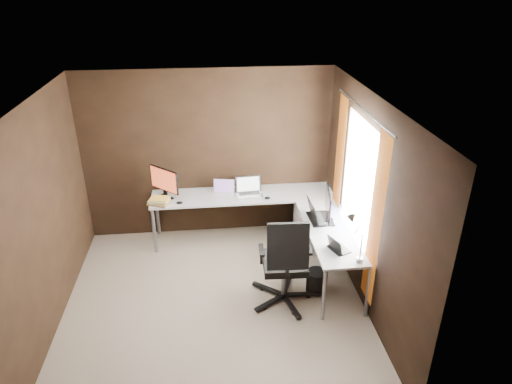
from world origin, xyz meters
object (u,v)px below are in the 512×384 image
(laptop_black_big, at_px, (317,216))
(wastebasket, at_px, (316,281))
(book_stack, at_px, (159,201))
(drawer_pedestal, at_px, (311,228))
(laptop_silver, at_px, (249,191))
(monitor_left, at_px, (164,182))
(desk_lamp, at_px, (355,232))
(monitor_right, at_px, (328,205))
(laptop_black_small, at_px, (337,247))
(office_chair, at_px, (285,277))
(laptop_white, at_px, (224,191))

(laptop_black_big, distance_m, wastebasket, 0.84)
(book_stack, distance_m, wastebasket, 2.42)
(laptop_black_big, height_order, wastebasket, laptop_black_big)
(drawer_pedestal, bearing_deg, book_stack, 175.05)
(laptop_silver, height_order, book_stack, laptop_silver)
(monitor_left, height_order, laptop_black_big, monitor_left)
(desk_lamp, xyz_separation_m, wastebasket, (-0.28, 0.40, -0.94))
(monitor_right, distance_m, laptop_black_big, 0.24)
(wastebasket, bearing_deg, laptop_black_small, -51.07)
(monitor_right, xyz_separation_m, desk_lamp, (0.08, -0.85, 0.10))
(monitor_left, distance_m, desk_lamp, 2.84)
(drawer_pedestal, height_order, wastebasket, drawer_pedestal)
(book_stack, height_order, office_chair, office_chair)
(desk_lamp, bearing_deg, book_stack, 163.25)
(laptop_black_big, xyz_separation_m, desk_lamp, (0.18, -0.94, 0.30))
(monitor_right, distance_m, wastebasket, 0.97)
(book_stack, xyz_separation_m, wastebasket, (1.99, -1.22, -0.63))
(office_chair, bearing_deg, monitor_right, 45.49)
(monitor_left, height_order, desk_lamp, desk_lamp)
(desk_lamp, bearing_deg, wastebasket, 143.91)
(monitor_left, distance_m, monitor_right, 2.33)
(laptop_silver, xyz_separation_m, desk_lamp, (1.00, -1.80, 0.30))
(monitor_right, xyz_separation_m, laptop_black_small, (-0.04, -0.65, -0.22))
(drawer_pedestal, xyz_separation_m, laptop_black_big, (-0.04, -0.50, 0.49))
(monitor_right, height_order, book_stack, monitor_right)
(drawer_pedestal, bearing_deg, laptop_white, 162.28)
(laptop_silver, height_order, desk_lamp, desk_lamp)
(laptop_white, relative_size, desk_lamp, 0.61)
(drawer_pedestal, xyz_separation_m, wastebasket, (-0.15, -1.03, -0.15))
(laptop_silver, xyz_separation_m, laptop_black_small, (0.88, -1.60, -0.01))
(drawer_pedestal, relative_size, office_chair, 0.50)
(laptop_white, distance_m, laptop_black_small, 2.06)
(desk_lamp, distance_m, wastebasket, 1.06)
(laptop_black_big, xyz_separation_m, laptop_black_small, (0.06, -0.74, -0.02))
(monitor_left, height_order, wastebasket, monitor_left)
(monitor_left, height_order, laptop_black_small, monitor_left)
(laptop_silver, distance_m, desk_lamp, 2.08)
(monitor_right, bearing_deg, laptop_white, 63.10)
(laptop_white, distance_m, laptop_silver, 0.37)
(laptop_black_big, bearing_deg, wastebasket, 167.29)
(drawer_pedestal, relative_size, laptop_silver, 1.54)
(laptop_black_big, distance_m, office_chair, 0.97)
(laptop_white, bearing_deg, desk_lamp, -41.49)
(drawer_pedestal, relative_size, laptop_black_big, 1.42)
(book_stack, bearing_deg, office_chair, -41.24)
(monitor_right, bearing_deg, book_stack, 80.92)
(monitor_left, bearing_deg, laptop_black_big, 20.31)
(monitor_left, xyz_separation_m, laptop_silver, (1.20, 0.00, -0.20))
(laptop_white, xyz_separation_m, office_chair, (0.65, -1.57, -0.43))
(desk_lamp, bearing_deg, monitor_left, 159.56)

